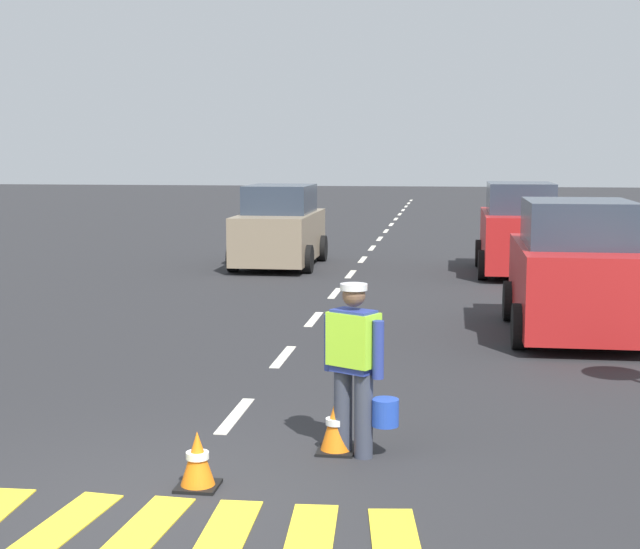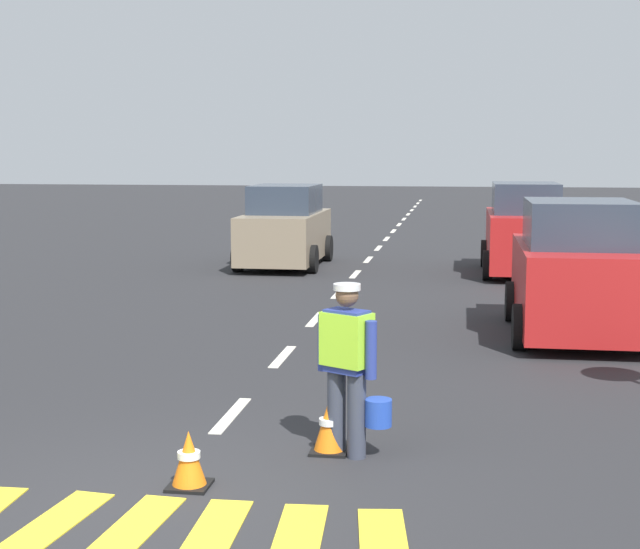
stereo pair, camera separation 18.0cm
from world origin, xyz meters
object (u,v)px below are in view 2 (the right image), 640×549
(road_worker, at_px, (349,361))
(car_oncoming_second, at_px, (285,229))
(traffic_cone_near, at_px, (329,426))
(traffic_cone_far, at_px, (189,460))
(car_parked_curbside, at_px, (577,274))
(car_parked_far, at_px, (524,232))

(road_worker, height_order, car_oncoming_second, car_oncoming_second)
(traffic_cone_near, relative_size, traffic_cone_far, 1.06)
(road_worker, bearing_deg, car_parked_curbside, 65.92)
(traffic_cone_near, relative_size, car_oncoming_second, 0.13)
(car_parked_curbside, xyz_separation_m, car_oncoming_second, (-6.24, 8.16, -0.05))
(traffic_cone_near, xyz_separation_m, car_oncoming_second, (-3.20, 14.43, 0.69))
(traffic_cone_near, height_order, car_parked_curbside, car_parked_curbside)
(road_worker, distance_m, traffic_cone_near, 0.70)
(car_parked_far, bearing_deg, traffic_cone_far, -104.08)
(traffic_cone_near, bearing_deg, car_oncoming_second, 102.52)
(traffic_cone_far, height_order, car_parked_far, car_parked_far)
(traffic_cone_far, relative_size, car_parked_far, 0.13)
(road_worker, xyz_separation_m, car_oncoming_second, (-3.40, 14.49, 0.02))
(road_worker, xyz_separation_m, car_parked_curbside, (2.83, 6.34, 0.07))
(car_parked_far, relative_size, car_parked_curbside, 1.04)
(road_worker, relative_size, traffic_cone_far, 3.30)
(car_parked_far, relative_size, car_oncoming_second, 0.98)
(traffic_cone_far, bearing_deg, road_worker, 40.04)
(traffic_cone_far, xyz_separation_m, car_oncoming_second, (-2.13, 15.56, 0.70))
(traffic_cone_near, distance_m, car_parked_curbside, 7.01)
(road_worker, distance_m, traffic_cone_far, 1.79)
(road_worker, xyz_separation_m, traffic_cone_near, (-0.20, 0.06, -0.67))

